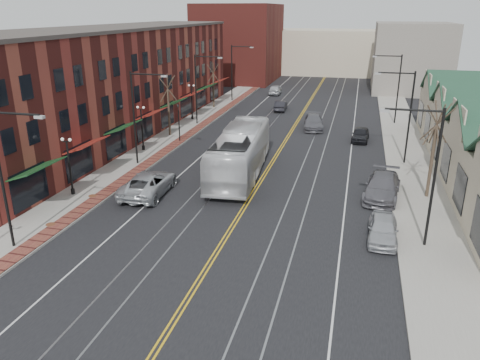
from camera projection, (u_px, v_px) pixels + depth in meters
The scene contains 32 objects.
ground at pixel (203, 274), 24.36m from camera, with size 160.00×160.00×0.00m, color black.
sidewalk_left at pixel (151, 151), 45.33m from camera, with size 4.00×120.00×0.15m, color gray.
sidewalk_right at pixel (412, 171), 39.76m from camera, with size 4.00×120.00×0.15m, color gray.
building_left at pixel (116, 82), 51.46m from camera, with size 10.00×50.00×11.00m, color maroon.
backdrop_left at pixel (239, 43), 89.40m from camera, with size 14.00×18.00×14.00m, color maroon.
backdrop_mid at pixel (329, 52), 100.21m from camera, with size 22.00×14.00×9.00m, color #C0B094.
backdrop_right at pixel (411, 57), 78.18m from camera, with size 12.00×16.00×11.00m, color slate.
streetlight_l_0 at pixel (6, 166), 25.20m from camera, with size 3.33×0.25×8.00m.
streetlight_l_1 at pixel (138, 109), 39.77m from camera, with size 3.33×0.25×8.00m.
streetlight_l_2 at pixel (199, 82), 54.33m from camera, with size 3.33×0.25×8.00m.
streetlight_l_3 at pixel (235, 67), 68.90m from camera, with size 3.33×0.25×8.00m.
streetlight_r_0 at pixel (428, 164), 25.54m from camera, with size 3.33×0.25×8.00m.
streetlight_r_1 at pixel (405, 108), 40.11m from camera, with size 3.33×0.25×8.00m.
streetlight_r_2 at pixel (395, 82), 54.68m from camera, with size 3.33×0.25×8.00m.
lamppost_l_1 at pixel (70, 168), 33.86m from camera, with size 0.84×0.28×4.27m.
lamppost_l_2 at pixel (142, 129), 44.78m from camera, with size 0.84×0.28×4.27m.
lamppost_l_3 at pixel (192, 103), 57.53m from camera, with size 0.84×0.28×4.27m.
tree_left_near at pixel (169, 104), 49.73m from camera, with size 1.78×1.37×6.48m.
tree_left_far at pixel (213, 85), 64.38m from camera, with size 1.66×1.28×6.02m.
tree_right_mid at pixel (433, 149), 32.92m from camera, with size 1.90×1.46×6.93m.
manhole_mid at pixel (51, 224), 29.63m from camera, with size 0.60×0.60×0.02m, color #592D19.
manhole_far at pixel (93, 196), 34.19m from camera, with size 0.60×0.60×0.02m, color #592D19.
traffic_signal at pixel (179, 120), 47.86m from camera, with size 0.18×0.15×3.80m.
transit_bus at pixel (240, 152), 38.47m from camera, with size 3.22×13.78×3.84m, color silver.
parked_suv at pixel (148, 183), 34.62m from camera, with size 2.82×6.13×1.70m, color silver.
parked_car_a at pixel (383, 229), 27.73m from camera, with size 1.71×4.26×1.45m, color #B5B7BC.
parked_car_b at pixel (382, 184), 34.94m from camera, with size 1.48×4.24×1.40m, color black.
parked_car_c at pixel (382, 187), 34.00m from camera, with size 2.35×5.78×1.68m, color slate.
parked_car_d at pixel (361, 134), 48.84m from camera, with size 1.67×4.16×1.42m, color black.
distant_car_left at pixel (281, 106), 63.61m from camera, with size 1.43×4.11×1.36m, color black.
distant_car_right at pixel (313, 122), 53.85m from camera, with size 2.21×5.43×1.58m, color slate.
distant_car_far at pixel (275, 89), 75.87m from camera, with size 1.86×4.63×1.58m, color #BABDC2.
Camera 1 is at (7.09, -20.08, 12.95)m, focal length 35.00 mm.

